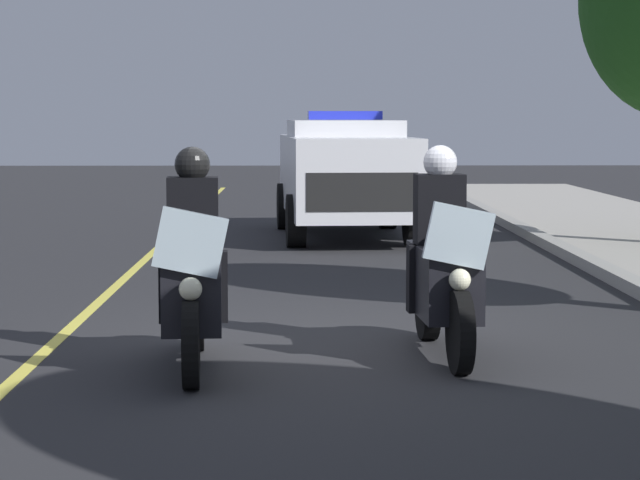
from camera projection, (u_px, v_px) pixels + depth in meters
The scene contains 5 objects.
ground_plane at pixel (320, 344), 10.68m from camera, with size 80.00×80.00×0.00m, color #28282B.
lane_stripe_center at pixel (52, 345), 10.65m from camera, with size 48.00×0.12×0.01m, color #E0D14C.
police_motorcycle_lead_left at pixel (193, 279), 9.62m from camera, with size 2.14×0.61×1.72m.
police_motorcycle_lead_right at pixel (443, 271), 10.13m from camera, with size 2.14×0.61×1.72m.
police_suv at pixel (345, 172), 20.19m from camera, with size 5.01×2.32×2.05m.
Camera 1 is at (10.54, -0.17, 1.95)m, focal length 69.72 mm.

